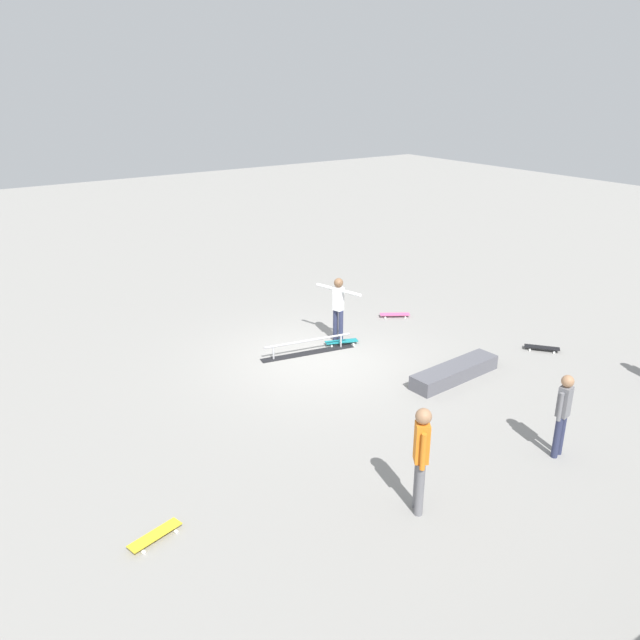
{
  "coord_description": "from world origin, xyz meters",
  "views": [
    {
      "loc": [
        7.41,
        10.71,
        6.04
      ],
      "look_at": [
        0.03,
        0.05,
        1.0
      ],
      "focal_mm": 34.98,
      "sensor_mm": 36.0,
      "label": 1
    }
  ],
  "objects_px": {
    "skater_main": "(338,305)",
    "bystander_orange_shirt": "(421,455)",
    "bystander_grey_shirt": "(563,411)",
    "loose_skateboard_black": "(542,348)",
    "grind_rail": "(308,347)",
    "skateboard_main": "(341,342)",
    "skate_ledge": "(455,372)",
    "loose_skateboard_yellow": "(155,535)",
    "loose_skateboard_pink": "(395,314)"
  },
  "relations": [
    {
      "from": "loose_skateboard_black",
      "to": "skateboard_main",
      "type": "bearing_deg",
      "value": -168.0
    },
    {
      "from": "skateboard_main",
      "to": "loose_skateboard_black",
      "type": "distance_m",
      "value": 4.77
    },
    {
      "from": "bystander_grey_shirt",
      "to": "loose_skateboard_pink",
      "type": "distance_m",
      "value": 6.99
    },
    {
      "from": "skateboard_main",
      "to": "loose_skateboard_black",
      "type": "bearing_deg",
      "value": -18.32
    },
    {
      "from": "skateboard_main",
      "to": "loose_skateboard_black",
      "type": "height_order",
      "value": "same"
    },
    {
      "from": "loose_skateboard_pink",
      "to": "loose_skateboard_black",
      "type": "xyz_separation_m",
      "value": [
        -1.4,
        3.68,
        0.0
      ]
    },
    {
      "from": "grind_rail",
      "to": "skate_ledge",
      "type": "bearing_deg",
      "value": 133.96
    },
    {
      "from": "grind_rail",
      "to": "skater_main",
      "type": "height_order",
      "value": "skater_main"
    },
    {
      "from": "skater_main",
      "to": "loose_skateboard_black",
      "type": "xyz_separation_m",
      "value": [
        -3.66,
        3.21,
        -0.87
      ]
    },
    {
      "from": "loose_skateboard_yellow",
      "to": "loose_skateboard_black",
      "type": "bearing_deg",
      "value": -8.78
    },
    {
      "from": "bystander_grey_shirt",
      "to": "loose_skateboard_black",
      "type": "relative_size",
      "value": 2.03
    },
    {
      "from": "skater_main",
      "to": "loose_skateboard_pink",
      "type": "xyz_separation_m",
      "value": [
        -2.26,
        -0.47,
        -0.87
      ]
    },
    {
      "from": "skater_main",
      "to": "skateboard_main",
      "type": "height_order",
      "value": "skater_main"
    },
    {
      "from": "loose_skateboard_pink",
      "to": "loose_skateboard_yellow",
      "type": "distance_m",
      "value": 9.76
    },
    {
      "from": "bystander_grey_shirt",
      "to": "loose_skateboard_yellow",
      "type": "bearing_deg",
      "value": 154.02
    },
    {
      "from": "bystander_orange_shirt",
      "to": "loose_skateboard_yellow",
      "type": "distance_m",
      "value": 3.93
    },
    {
      "from": "skater_main",
      "to": "bystander_orange_shirt",
      "type": "height_order",
      "value": "bystander_orange_shirt"
    },
    {
      "from": "loose_skateboard_black",
      "to": "loose_skateboard_yellow",
      "type": "xyz_separation_m",
      "value": [
        9.95,
        1.03,
        0.0
      ]
    },
    {
      "from": "grind_rail",
      "to": "skate_ledge",
      "type": "relative_size",
      "value": 1.01
    },
    {
      "from": "skate_ledge",
      "to": "loose_skateboard_pink",
      "type": "relative_size",
      "value": 2.91
    },
    {
      "from": "skateboard_main",
      "to": "bystander_grey_shirt",
      "type": "height_order",
      "value": "bystander_grey_shirt"
    },
    {
      "from": "bystander_grey_shirt",
      "to": "loose_skateboard_yellow",
      "type": "height_order",
      "value": "bystander_grey_shirt"
    },
    {
      "from": "skater_main",
      "to": "bystander_grey_shirt",
      "type": "bearing_deg",
      "value": -14.64
    },
    {
      "from": "skateboard_main",
      "to": "loose_skateboard_black",
      "type": "xyz_separation_m",
      "value": [
        -3.7,
        3.01,
        0.0
      ]
    },
    {
      "from": "skateboard_main",
      "to": "bystander_orange_shirt",
      "type": "distance_m",
      "value": 6.37
    },
    {
      "from": "skateboard_main",
      "to": "skate_ledge",
      "type": "bearing_deg",
      "value": -52.02
    },
    {
      "from": "grind_rail",
      "to": "skateboard_main",
      "type": "bearing_deg",
      "value": -170.31
    },
    {
      "from": "loose_skateboard_black",
      "to": "skate_ledge",
      "type": "bearing_deg",
      "value": -131.55
    },
    {
      "from": "skater_main",
      "to": "bystander_orange_shirt",
      "type": "distance_m",
      "value": 6.51
    },
    {
      "from": "bystander_orange_shirt",
      "to": "loose_skateboard_pink",
      "type": "distance_m",
      "value": 8.18
    },
    {
      "from": "skater_main",
      "to": "bystander_grey_shirt",
      "type": "relative_size",
      "value": 1.07
    },
    {
      "from": "grind_rail",
      "to": "loose_skateboard_yellow",
      "type": "xyz_separation_m",
      "value": [
        5.28,
        4.06,
        -0.08
      ]
    },
    {
      "from": "skate_ledge",
      "to": "skater_main",
      "type": "distance_m",
      "value": 3.29
    },
    {
      "from": "skater_main",
      "to": "loose_skateboard_yellow",
      "type": "bearing_deg",
      "value": -72.0
    },
    {
      "from": "skateboard_main",
      "to": "bystander_grey_shirt",
      "type": "relative_size",
      "value": 0.54
    },
    {
      "from": "bystander_grey_shirt",
      "to": "grind_rail",
      "type": "bearing_deg",
      "value": 91.38
    },
    {
      "from": "loose_skateboard_pink",
      "to": "grind_rail",
      "type": "bearing_deg",
      "value": -136.28
    },
    {
      "from": "grind_rail",
      "to": "bystander_grey_shirt",
      "type": "xyz_separation_m",
      "value": [
        -1.15,
        5.97,
        0.71
      ]
    },
    {
      "from": "bystander_orange_shirt",
      "to": "loose_skateboard_pink",
      "type": "bearing_deg",
      "value": 175.68
    },
    {
      "from": "grind_rail",
      "to": "bystander_orange_shirt",
      "type": "distance_m",
      "value": 6.03
    },
    {
      "from": "bystander_orange_shirt",
      "to": "loose_skateboard_pink",
      "type": "relative_size",
      "value": 2.21
    },
    {
      "from": "grind_rail",
      "to": "loose_skateboard_black",
      "type": "distance_m",
      "value": 5.56
    },
    {
      "from": "grind_rail",
      "to": "bystander_grey_shirt",
      "type": "distance_m",
      "value": 6.12
    },
    {
      "from": "grind_rail",
      "to": "bystander_orange_shirt",
      "type": "height_order",
      "value": "bystander_orange_shirt"
    },
    {
      "from": "skater_main",
      "to": "loose_skateboard_yellow",
      "type": "relative_size",
      "value": 1.97
    },
    {
      "from": "skateboard_main",
      "to": "loose_skateboard_pink",
      "type": "relative_size",
      "value": 1.05
    },
    {
      "from": "grind_rail",
      "to": "bystander_orange_shirt",
      "type": "relative_size",
      "value": 1.33
    },
    {
      "from": "loose_skateboard_pink",
      "to": "loose_skateboard_yellow",
      "type": "relative_size",
      "value": 0.95
    },
    {
      "from": "bystander_orange_shirt",
      "to": "loose_skateboard_yellow",
      "type": "relative_size",
      "value": 2.09
    },
    {
      "from": "skateboard_main",
      "to": "loose_skateboard_black",
      "type": "relative_size",
      "value": 1.09
    }
  ]
}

